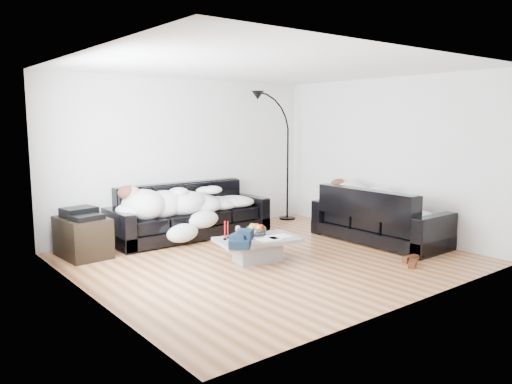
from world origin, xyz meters
TOP-DOWN VIEW (x-y plane):
  - ground at (0.00, 0.00)m, footprint 5.00×5.00m
  - wall_back at (0.00, 2.25)m, footprint 5.00×0.02m
  - wall_left at (-2.50, 0.00)m, footprint 0.02×4.50m
  - wall_right at (2.50, 0.00)m, footprint 0.02×4.50m
  - ceiling at (0.00, 0.00)m, footprint 5.00×5.00m
  - sofa_back at (-0.19, 1.80)m, footprint 2.65×0.92m
  - sofa_right at (1.99, -0.32)m, footprint 0.91×2.13m
  - sleeper_back at (-0.19, 1.75)m, footprint 2.24×0.78m
  - sleeper_right at (1.99, -0.32)m, footprint 0.77×1.83m
  - teal_cushion at (1.93, 0.34)m, footprint 0.42×0.38m
  - coffee_table at (-0.21, -0.01)m, footprint 1.22×0.86m
  - fruit_bowl at (-0.10, 0.16)m, footprint 0.35×0.35m
  - wine_glass_a at (-0.44, 0.13)m, footprint 0.09×0.09m
  - wine_glass_b at (-0.47, 0.04)m, footprint 0.08×0.08m
  - wine_glass_c at (-0.32, -0.05)m, footprint 0.09×0.09m
  - candle_left at (-0.62, 0.18)m, footprint 0.05×0.05m
  - candle_right at (-0.53, 0.24)m, footprint 0.05×0.05m
  - newspaper_a at (0.06, -0.13)m, footprint 0.35×0.29m
  - newspaper_b at (-0.15, -0.17)m, footprint 0.33×0.26m
  - navy_jacket at (-0.62, -0.25)m, footprint 0.44×0.43m
  - shoes at (1.31, -1.40)m, footprint 0.50×0.42m
  - av_cabinet at (-2.00, 1.69)m, footprint 0.62×0.85m
  - stereo at (-2.00, 1.69)m, footprint 0.50×0.42m
  - floor_lamp at (2.06, 1.94)m, footprint 0.84×0.57m

SIDE VIEW (x-z plane):
  - ground at x=0.00m, z-range 0.00..0.00m
  - shoes at x=1.31m, z-range 0.00..0.10m
  - coffee_table at x=-0.21m, z-range 0.00..0.32m
  - av_cabinet at x=-2.00m, z-range 0.00..0.56m
  - newspaper_a at x=0.06m, z-range 0.33..0.33m
  - newspaper_b at x=-0.15m, z-range 0.33..0.33m
  - wine_glass_b at x=-0.47m, z-range 0.32..0.48m
  - fruit_bowl at x=-0.10m, z-range 0.32..0.49m
  - wine_glass_a at x=-0.44m, z-range 0.32..0.50m
  - wine_glass_c at x=-0.32m, z-range 0.32..0.50m
  - sofa_right at x=1.99m, z-range 0.00..0.86m
  - sofa_back at x=-0.19m, z-range 0.00..0.87m
  - candle_right at x=-0.53m, z-range 0.32..0.55m
  - candle_left at x=-0.62m, z-range 0.32..0.57m
  - navy_jacket at x=-0.62m, z-range 0.40..0.57m
  - stereo at x=-2.00m, z-range 0.56..0.69m
  - sleeper_right at x=1.99m, z-range 0.42..0.87m
  - sleeper_back at x=-0.19m, z-range 0.42..0.87m
  - teal_cushion at x=1.93m, z-range 0.62..0.82m
  - floor_lamp at x=2.06m, z-range 0.00..2.14m
  - wall_back at x=0.00m, z-range 0.00..2.60m
  - wall_left at x=-2.50m, z-range 0.00..2.60m
  - wall_right at x=2.50m, z-range 0.00..2.60m
  - ceiling at x=0.00m, z-range 2.60..2.60m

